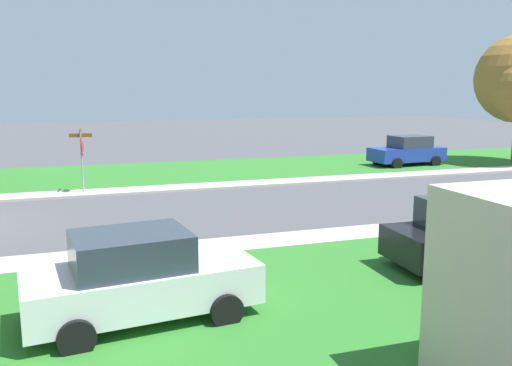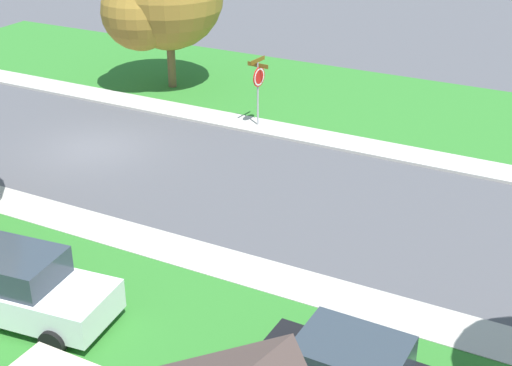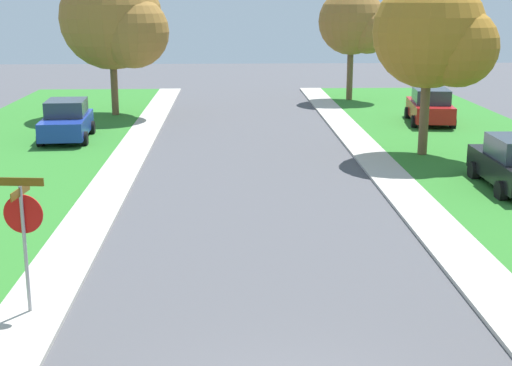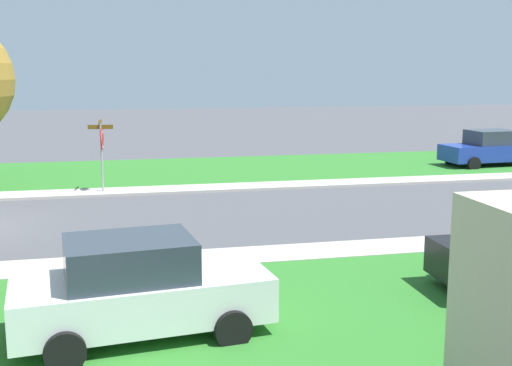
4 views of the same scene
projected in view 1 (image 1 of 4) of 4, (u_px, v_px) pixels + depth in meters
sidewalk_east at (352, 234)px, 16.30m from camera, size 1.40×56.00×0.10m
lawn_east at (454, 288)px, 11.91m from camera, size 8.00×56.00×0.08m
sidewalk_west at (255, 183)px, 25.09m from camera, size 1.40×56.00×0.10m
lawn_west at (228, 170)px, 29.49m from camera, size 8.00×56.00×0.08m
stop_sign_far_corner at (82, 150)px, 22.44m from camera, size 0.92×0.92×2.77m
car_white_near_corner at (140, 277)px, 10.14m from camera, size 2.40×4.48×1.76m
car_black_driveway_right at (473, 234)px, 13.18m from camera, size 2.09×4.33×1.76m
car_blue_behind_trees at (408, 151)px, 31.03m from camera, size 2.25×4.41×1.76m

